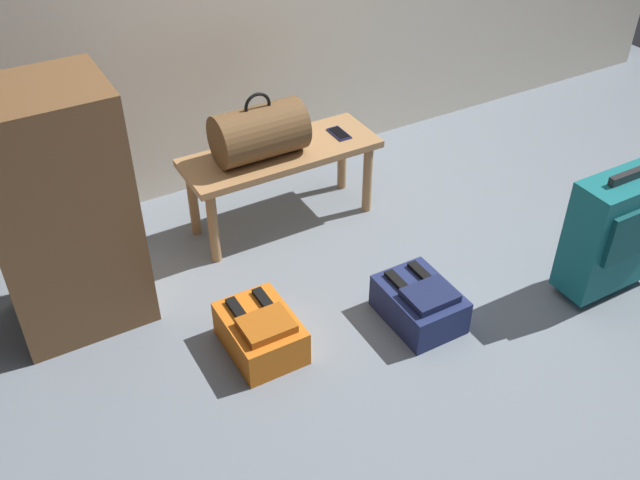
{
  "coord_description": "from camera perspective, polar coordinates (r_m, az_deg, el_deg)",
  "views": [
    {
      "loc": [
        -1.61,
        -1.81,
        2.26
      ],
      "look_at": [
        -0.31,
        0.48,
        0.25
      ],
      "focal_mm": 40.56,
      "sensor_mm": 36.0,
      "label": 1
    }
  ],
  "objects": [
    {
      "name": "backpack_navy",
      "position": [
        3.24,
        7.86,
        -4.96
      ],
      "size": [
        0.28,
        0.38,
        0.21
      ],
      "color": "navy",
      "rests_on": "ground"
    },
    {
      "name": "duffel_bag_brown",
      "position": [
        3.52,
        -4.82,
        8.47
      ],
      "size": [
        0.44,
        0.26,
        0.34
      ],
      "color": "brown",
      "rests_on": "bench"
    },
    {
      "name": "ground_plane",
      "position": [
        3.31,
        8.76,
        -6.22
      ],
      "size": [
        6.6,
        6.6,
        0.0
      ],
      "primitive_type": "plane",
      "color": "slate"
    },
    {
      "name": "backpack_orange",
      "position": [
        3.09,
        -4.7,
        -7.27
      ],
      "size": [
        0.28,
        0.38,
        0.21
      ],
      "color": "orange",
      "rests_on": "ground"
    },
    {
      "name": "side_cabinet",
      "position": [
        3.15,
        -19.83,
        2.04
      ],
      "size": [
        0.56,
        0.44,
        1.1
      ],
      "color": "brown",
      "rests_on": "ground"
    },
    {
      "name": "cell_phone",
      "position": [
        3.76,
        1.51,
        8.4
      ],
      "size": [
        0.07,
        0.14,
        0.01
      ],
      "color": "#191E4C",
      "rests_on": "bench"
    },
    {
      "name": "suitcase_upright_teal",
      "position": [
        3.49,
        22.34,
        0.68
      ],
      "size": [
        0.47,
        0.23,
        0.65
      ],
      "color": "#14666B",
      "rests_on": "ground"
    },
    {
      "name": "bench",
      "position": [
        3.66,
        -3.08,
        6.16
      ],
      "size": [
        1.0,
        0.36,
        0.43
      ],
      "color": "#A87A4C",
      "rests_on": "ground"
    }
  ]
}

